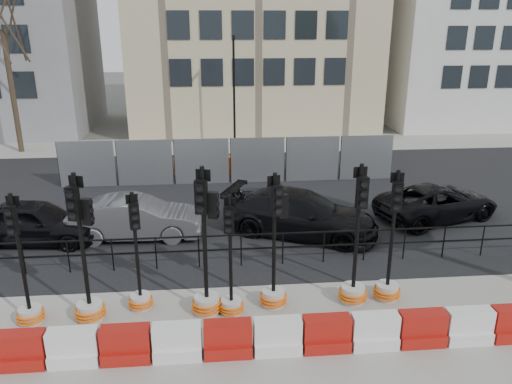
{
  "coord_description": "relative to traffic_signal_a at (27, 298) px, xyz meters",
  "views": [
    {
      "loc": [
        -0.73,
        -11.69,
        6.71
      ],
      "look_at": [
        0.59,
        3.0,
        1.63
      ],
      "focal_mm": 35.0,
      "sensor_mm": 36.0,
      "label": 1
    }
  ],
  "objects": [
    {
      "name": "sidewalk_near",
      "position": [
        5.08,
        -1.79,
        -0.65
      ],
      "size": [
        40.0,
        6.0,
        0.02
      ],
      "primitive_type": "cube",
      "color": "gray",
      "rests_on": "ground"
    },
    {
      "name": "building_white",
      "position": [
        22.08,
        23.2,
        7.34
      ],
      "size": [
        12.0,
        9.06,
        16.0
      ],
      "color": "silver",
      "rests_on": "ground"
    },
    {
      "name": "barrier_row",
      "position": [
        5.08,
        -1.59,
        -0.3
      ],
      "size": [
        14.65,
        0.5,
        0.8
      ],
      "color": "#B90E15",
      "rests_on": "ground"
    },
    {
      "name": "car_b",
      "position": [
        1.83,
        4.71,
        0.02
      ],
      "size": [
        1.63,
        4.23,
        1.38
      ],
      "primitive_type": "imported",
      "rotation": [
        0.0,
        0.0,
        1.55
      ],
      "color": "#4F4F54",
      "rests_on": "ground"
    },
    {
      "name": "car_d",
      "position": [
        12.23,
        5.46,
        -0.04
      ],
      "size": [
        4.78,
        5.74,
        1.25
      ],
      "primitive_type": "imported",
      "rotation": [
        0.0,
        0.0,
        1.9
      ],
      "color": "black",
      "rests_on": "ground"
    },
    {
      "name": "car_c",
      "position": [
        7.16,
        4.51,
        0.07
      ],
      "size": [
        5.84,
        6.57,
        1.46
      ],
      "primitive_type": "imported",
      "rotation": [
        0.0,
        0.0,
        1.14
      ],
      "color": "black",
      "rests_on": "ground"
    },
    {
      "name": "sidewalk_far",
      "position": [
        5.08,
        17.21,
        -0.65
      ],
      "size": [
        40.0,
        4.0,
        0.02
      ],
      "primitive_type": "cube",
      "color": "gray",
      "rests_on": "ground"
    },
    {
      "name": "lamp_post_far",
      "position": [
        5.58,
        16.19,
        2.56
      ],
      "size": [
        0.12,
        0.56,
        6.0
      ],
      "color": "black",
      "rests_on": "ground"
    },
    {
      "name": "traffic_signal_e",
      "position": [
        4.69,
        -0.02,
        -0.04
      ],
      "size": [
        0.6,
        0.6,
        3.03
      ],
      "rotation": [
        0.0,
        0.0,
        -0.22
      ],
      "color": "silver",
      "rests_on": "ground"
    },
    {
      "name": "road",
      "position": [
        5.08,
        8.21,
        -0.65
      ],
      "size": [
        40.0,
        14.0,
        0.03
      ],
      "primitive_type": "cube",
      "color": "black",
      "rests_on": "ground"
    },
    {
      "name": "ground",
      "position": [
        5.08,
        1.21,
        -0.66
      ],
      "size": [
        120.0,
        120.0,
        0.0
      ],
      "primitive_type": "plane",
      "color": "#51514C",
      "rests_on": "ground"
    },
    {
      "name": "traffic_signal_c",
      "position": [
        2.49,
        0.41,
        -0.04
      ],
      "size": [
        0.6,
        0.6,
        3.03
      ],
      "rotation": [
        0.0,
        0.0,
        0.33
      ],
      "color": "silver",
      "rests_on": "ground"
    },
    {
      "name": "traffic_signal_b",
      "position": [
        1.37,
        0.02,
        0.2
      ],
      "size": [
        0.72,
        0.72,
        3.63
      ],
      "rotation": [
        0.0,
        0.0,
        -0.29
      ],
      "color": "silver",
      "rests_on": "ground"
    },
    {
      "name": "traffic_signal_g",
      "position": [
        7.75,
        0.23,
        0.08
      ],
      "size": [
        0.71,
        0.71,
        3.61
      ],
      "rotation": [
        0.0,
        0.0,
        0.08
      ],
      "color": "silver",
      "rests_on": "ground"
    },
    {
      "name": "traffic_signal_a",
      "position": [
        0.0,
        0.0,
        0.0
      ],
      "size": [
        0.63,
        0.63,
        3.21
      ],
      "rotation": [
        0.0,
        0.0,
        -0.12
      ],
      "color": "silver",
      "rests_on": "ground"
    },
    {
      "name": "traffic_signal_d",
      "position": [
        4.11,
        0.06,
        0.22
      ],
      "size": [
        0.73,
        0.73,
        3.69
      ],
      "rotation": [
        0.0,
        0.0,
        -0.29
      ],
      "color": "silver",
      "rests_on": "ground"
    },
    {
      "name": "traffic_signal_f",
      "position": [
        5.76,
        0.25,
        0.16
      ],
      "size": [
        0.68,
        0.68,
        3.44
      ],
      "rotation": [
        0.0,
        0.0,
        0.3
      ],
      "color": "silver",
      "rests_on": "ground"
    },
    {
      "name": "heras_fencing",
      "position": [
        4.59,
        10.93,
        0.05
      ],
      "size": [
        14.33,
        1.72,
        2.0
      ],
      "color": "gray",
      "rests_on": "ground"
    },
    {
      "name": "traffic_signal_h",
      "position": [
        8.64,
        0.29,
        0.04
      ],
      "size": [
        0.67,
        0.67,
        3.42
      ],
      "rotation": [
        0.0,
        0.0,
        -0.22
      ],
      "color": "silver",
      "rests_on": "ground"
    },
    {
      "name": "car_a",
      "position": [
        -1.33,
        4.64,
        0.03
      ],
      "size": [
        2.48,
        4.43,
        1.39
      ],
      "primitive_type": "imported",
      "rotation": [
        0.0,
        0.0,
        1.47
      ],
      "color": "black",
      "rests_on": "ground"
    },
    {
      "name": "kerb_railing",
      "position": [
        5.08,
        2.41,
        0.02
      ],
      "size": [
        18.0,
        0.04,
        1.0
      ],
      "color": "black",
      "rests_on": "ground"
    },
    {
      "name": "tree_bare_far",
      "position": [
        -5.92,
        16.71,
        5.99
      ],
      "size": [
        2.0,
        2.0,
        9.0
      ],
      "color": "#473828",
      "rests_on": "ground"
    }
  ]
}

